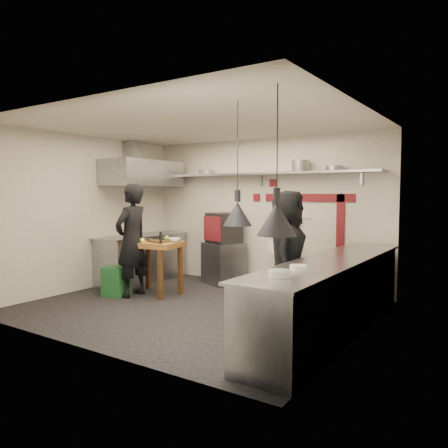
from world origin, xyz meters
The scene contains 47 objects.
floor centered at (0.00, 0.00, 0.00)m, with size 5.00×5.00×0.00m, color black.
ceiling centered at (0.00, 0.00, 2.80)m, with size 5.00×5.00×0.00m, color silver.
wall_back centered at (0.00, 2.10, 1.40)m, with size 5.00×0.04×2.80m, color silver.
wall_front centered at (0.00, -2.10, 1.40)m, with size 5.00×0.04×2.80m, color silver.
wall_left centered at (-2.50, 0.00, 1.40)m, with size 0.04×4.20×2.80m, color silver.
wall_right centered at (2.50, 0.00, 1.40)m, with size 0.04×4.20×2.80m, color silver.
red_band_horiz centered at (0.95, 2.08, 1.68)m, with size 1.70×0.02×0.14m, color maroon.
red_band_vert centered at (1.55, 2.08, 1.20)m, with size 0.14×0.02×1.10m, color maroon.
red_tile_a centered at (0.25, 2.08, 1.95)m, with size 0.14×0.02×0.14m, color maroon.
red_tile_b centered at (-0.10, 2.08, 1.68)m, with size 0.14×0.02×0.14m, color maroon.
back_shelf centered at (0.00, 1.92, 2.12)m, with size 4.60×0.34×0.04m, color gray.
shelf_bracket_left centered at (-1.90, 2.07, 2.02)m, with size 0.04×0.06×0.24m, color gray.
shelf_bracket_mid centered at (0.00, 2.07, 2.02)m, with size 0.04×0.06×0.24m, color gray.
shelf_bracket_right centered at (1.90, 2.07, 2.02)m, with size 0.04×0.06×0.24m, color gray.
pan_far_left centered at (-1.18, 1.92, 2.19)m, with size 0.28×0.28×0.09m, color gray.
pan_mid_left centered at (-1.14, 1.92, 2.18)m, with size 0.22×0.22×0.07m, color gray.
stock_pot centered at (0.87, 1.92, 2.24)m, with size 0.30×0.30×0.20m, color gray.
pan_right centered at (1.49, 1.92, 2.18)m, with size 0.29×0.29×0.08m, color gray.
oven_stand centered at (-0.65, 1.76, 0.40)m, with size 0.69×0.62×0.80m, color gray.
combi_oven centered at (-0.64, 1.76, 1.09)m, with size 0.56×0.52×0.58m, color black.
oven_door centered at (-0.72, 1.47, 1.09)m, with size 0.55×0.03×0.46m, color maroon.
oven_glass centered at (-0.71, 1.47, 1.09)m, with size 0.38×0.02×0.34m, color black.
hand_sink centered at (0.55, 1.92, 0.78)m, with size 0.46×0.34×0.22m, color silver.
sink_tap centered at (0.55, 1.92, 0.96)m, with size 0.03×0.03×0.14m, color gray.
sink_drain centered at (0.55, 1.88, 0.34)m, with size 0.06×0.06×0.66m, color gray.
utensil_rail centered at (0.55, 2.06, 1.32)m, with size 0.02×0.02×0.90m, color gray.
counter_right centered at (2.15, 0.00, 0.45)m, with size 0.70×3.80×0.90m, color gray.
counter_right_top centered at (2.15, 0.00, 0.92)m, with size 0.76×3.90×0.03m, color gray.
plate_stack centered at (2.12, -1.39, 0.96)m, with size 0.22×0.22×0.07m, color silver.
small_bowl_right centered at (2.10, -0.90, 0.96)m, with size 0.19×0.19×0.05m, color silver.
counter_left centered at (-2.15, 1.05, 0.45)m, with size 0.70×1.90×0.90m, color gray.
counter_left_top centered at (-2.15, 1.05, 0.92)m, with size 0.76×2.00×0.03m, color gray.
extractor_hood centered at (-2.10, 1.05, 2.15)m, with size 0.78×1.60×0.50m, color gray.
hood_duct centered at (-2.35, 1.05, 2.55)m, with size 0.28×0.28×0.50m, color gray.
green_bin centered at (-1.62, -0.11, 0.25)m, with size 0.38×0.38×0.50m, color #1B5829.
prep_table centered at (-1.16, 0.34, 0.46)m, with size 0.92×0.64×0.92m, color olive, non-canonical shape.
cutting_board centered at (-1.05, 0.34, 0.93)m, with size 0.34×0.24×0.03m, color #462A15.
pepper_mill centered at (-0.85, 0.17, 1.02)m, with size 0.04×0.04×0.20m, color black.
lemon_a centered at (-1.34, 0.17, 0.96)m, with size 0.08×0.08×0.08m, color yellow.
lemon_b centered at (-1.23, 0.14, 0.96)m, with size 0.08×0.08×0.08m, color yellow.
veg_ball centered at (-1.02, 0.52, 0.97)m, with size 0.10×0.10×0.10m, color #519334.
steel_tray centered at (-1.39, 0.46, 0.94)m, with size 0.17×0.11×0.03m, color gray.
bowl centered at (-0.84, 0.52, 0.95)m, with size 0.21×0.21×0.07m, color silver.
heat_lamp_near centered at (1.36, -0.97, 2.09)m, with size 0.33×0.33×1.42m, color black, non-canonical shape.
heat_lamp_far centered at (2.11, -1.45, 2.07)m, with size 0.39×0.39×1.46m, color black, non-canonical shape.
chef_left centered at (-1.37, 0.03, 0.96)m, with size 0.70×0.46×1.92m, color black.
chef_right centered at (1.30, 0.51, 0.90)m, with size 0.88×0.57×1.80m, color black.
Camera 1 is at (4.03, -5.25, 1.75)m, focal length 35.00 mm.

